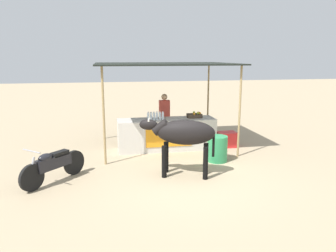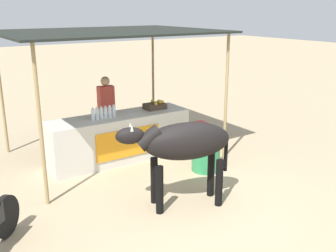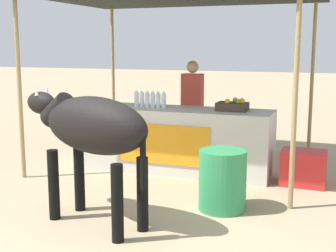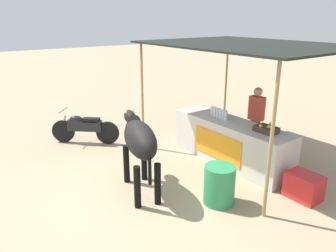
{
  "view_description": "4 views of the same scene",
  "coord_description": "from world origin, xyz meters",
  "px_view_note": "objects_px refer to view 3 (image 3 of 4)",
  "views": [
    {
      "loc": [
        -1.86,
        -7.51,
        2.85
      ],
      "look_at": [
        -0.21,
        0.91,
        1.02
      ],
      "focal_mm": 35.0,
      "sensor_mm": 36.0,
      "label": 1
    },
    {
      "loc": [
        -3.43,
        -4.85,
        3.07
      ],
      "look_at": [
        0.23,
        0.71,
        1.07
      ],
      "focal_mm": 42.0,
      "sensor_mm": 36.0,
      "label": 2
    },
    {
      "loc": [
        2.39,
        -4.37,
        1.89
      ],
      "look_at": [
        0.29,
        1.21,
        0.87
      ],
      "focal_mm": 50.0,
      "sensor_mm": 36.0,
      "label": 3
    },
    {
      "loc": [
        4.76,
        -3.03,
        3.18
      ],
      "look_at": [
        -0.49,
        0.81,
        1.0
      ],
      "focal_mm": 35.0,
      "sensor_mm": 36.0,
      "label": 4
    }
  ],
  "objects_px": {
    "fruit_crate": "(233,106)",
    "water_barrel": "(222,180)",
    "cooler_box": "(303,168)",
    "cow": "(91,129)",
    "stall_counter": "(173,139)",
    "vendor_behind_counter": "(192,109)"
  },
  "relations": [
    {
      "from": "cooler_box",
      "to": "cow",
      "type": "xyz_separation_m",
      "value": [
        -2.0,
        -2.26,
        0.79
      ]
    },
    {
      "from": "cooler_box",
      "to": "cow",
      "type": "bearing_deg",
      "value": -131.58
    },
    {
      "from": "fruit_crate",
      "to": "cow",
      "type": "xyz_separation_m",
      "value": [
        -0.97,
        -2.41,
        0.0
      ]
    },
    {
      "from": "water_barrel",
      "to": "cooler_box",
      "type": "bearing_deg",
      "value": 59.41
    },
    {
      "from": "water_barrel",
      "to": "cow",
      "type": "xyz_separation_m",
      "value": [
        -1.2,
        -0.9,
        0.68
      ]
    },
    {
      "from": "stall_counter",
      "to": "cow",
      "type": "height_order",
      "value": "cow"
    },
    {
      "from": "vendor_behind_counter",
      "to": "cooler_box",
      "type": "bearing_deg",
      "value": -24.39
    },
    {
      "from": "vendor_behind_counter",
      "to": "water_barrel",
      "type": "xyz_separation_m",
      "value": [
        1.07,
        -2.21,
        -0.49
      ]
    },
    {
      "from": "vendor_behind_counter",
      "to": "cow",
      "type": "xyz_separation_m",
      "value": [
        -0.13,
        -3.11,
        0.18
      ]
    },
    {
      "from": "fruit_crate",
      "to": "vendor_behind_counter",
      "type": "distance_m",
      "value": 1.11
    },
    {
      "from": "stall_counter",
      "to": "cow",
      "type": "distance_m",
      "value": 2.42
    },
    {
      "from": "fruit_crate",
      "to": "cooler_box",
      "type": "xyz_separation_m",
      "value": [
        1.03,
        -0.15,
        -0.79
      ]
    },
    {
      "from": "fruit_crate",
      "to": "cooler_box",
      "type": "bearing_deg",
      "value": -8.18
    },
    {
      "from": "cooler_box",
      "to": "stall_counter",
      "type": "bearing_deg",
      "value": 177.14
    },
    {
      "from": "vendor_behind_counter",
      "to": "cow",
      "type": "bearing_deg",
      "value": -92.36
    },
    {
      "from": "fruit_crate",
      "to": "stall_counter",
      "type": "bearing_deg",
      "value": -176.77
    },
    {
      "from": "vendor_behind_counter",
      "to": "stall_counter",
      "type": "bearing_deg",
      "value": -95.5
    },
    {
      "from": "fruit_crate",
      "to": "water_barrel",
      "type": "distance_m",
      "value": 1.67
    },
    {
      "from": "stall_counter",
      "to": "vendor_behind_counter",
      "type": "xyz_separation_m",
      "value": [
        0.07,
        0.75,
        0.37
      ]
    },
    {
      "from": "stall_counter",
      "to": "fruit_crate",
      "type": "distance_m",
      "value": 1.07
    },
    {
      "from": "stall_counter",
      "to": "vendor_behind_counter",
      "type": "relative_size",
      "value": 1.82
    },
    {
      "from": "cooler_box",
      "to": "water_barrel",
      "type": "distance_m",
      "value": 1.58
    }
  ]
}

